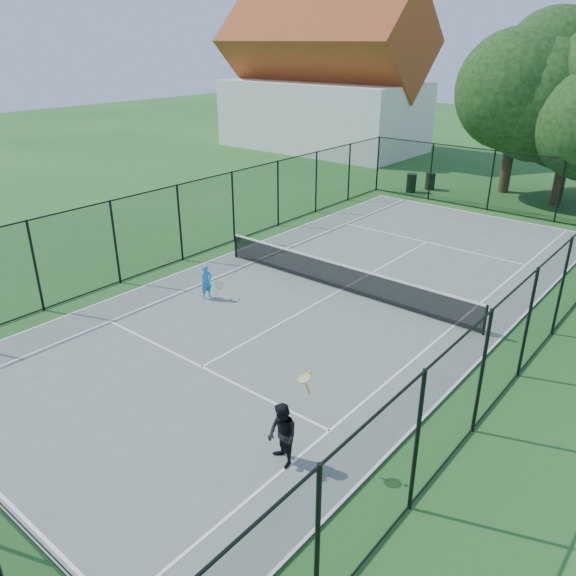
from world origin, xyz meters
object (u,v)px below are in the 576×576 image
Objects in this scene: trash_bin_right at (430,181)px; trash_bin_left at (411,183)px; player_black at (282,435)px; player_blue at (207,282)px; tennis_net at (341,276)px.

trash_bin_left is at bearing -114.44° from trash_bin_right.
player_black reaches higher than trash_bin_right.
player_black reaches higher than player_blue.
tennis_net is 8.75× the size of player_blue.
player_blue reaches higher than trash_bin_left.
trash_bin_right is at bearing 65.56° from trash_bin_left.
player_blue is (-3.06, -3.34, 0.06)m from tennis_net.
tennis_net is 8.79m from player_black.
trash_bin_right is 0.45× the size of player_black.
trash_bin_left is 17.28m from player_blue.
player_blue is 0.54× the size of player_black.
tennis_net is 4.53m from player_blue.
player_black is at bearing -63.16° from tennis_net.
player_black is (3.97, -7.84, 0.19)m from tennis_net.
trash_bin_left is 23.39m from player_black.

